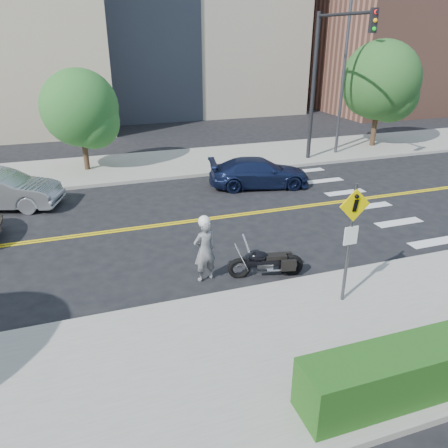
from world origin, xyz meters
TOP-DOWN VIEW (x-y plane):
  - ground_plane at (0.00, 0.00)m, footprint 120.00×120.00m
  - sidewalk_near at (0.00, -7.50)m, footprint 60.00×5.00m
  - sidewalk_far at (0.00, 7.50)m, footprint 60.00×5.00m
  - building_right at (26.00, 20.00)m, footprint 14.00×12.00m
  - lamp_post at (12.00, 6.50)m, footprint 0.16×0.16m
  - traffic_light at (10.00, 5.08)m, footprint 0.28×4.50m
  - pedestrian_sign at (4.20, -6.31)m, footprint 0.78×0.08m
  - motorcyclist at (1.34, -4.05)m, footprint 0.73×0.56m
  - motorcycle at (2.98, -4.41)m, footprint 2.10×1.03m
  - parked_car_blue at (5.83, 2.82)m, footprint 4.61×2.59m
  - tree_far_a at (-1.19, 7.52)m, footprint 3.53×3.53m
  - tree_far_b at (14.95, 7.29)m, footprint 4.32×4.32m

SIDE VIEW (x-z plane):
  - ground_plane at x=0.00m, z-range 0.00..0.00m
  - sidewalk_near at x=0.00m, z-range 0.00..0.15m
  - sidewalk_far at x=0.00m, z-range 0.00..0.15m
  - motorcycle at x=2.98m, z-range 0.00..1.23m
  - parked_car_blue at x=5.83m, z-range 0.00..1.26m
  - motorcyclist at x=1.34m, z-range 0.00..1.88m
  - pedestrian_sign at x=4.20m, z-range 0.46..3.46m
  - tree_far_a at x=-1.19m, z-range 0.64..5.46m
  - tree_far_b at x=14.95m, z-range 0.82..6.79m
  - lamp_post at x=12.00m, z-range 0.15..8.15m
  - traffic_light at x=10.00m, z-range 1.17..8.17m
  - building_right at x=26.00m, z-range 0.00..12.00m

